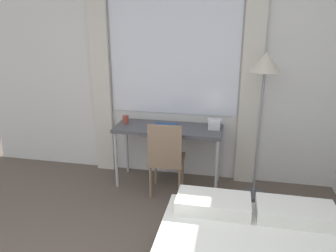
{
  "coord_description": "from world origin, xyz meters",
  "views": [
    {
      "loc": [
        0.8,
        -0.97,
        2.02
      ],
      "look_at": [
        0.13,
        2.3,
        0.91
      ],
      "focal_mm": 35.0,
      "sensor_mm": 36.0,
      "label": 1
    }
  ],
  "objects_px": {
    "book": "(166,125)",
    "mug": "(126,119)",
    "desk_chair": "(166,156)",
    "telephone": "(214,124)",
    "desk": "(168,132)",
    "standing_lamp": "(264,79)"
  },
  "relations": [
    {
      "from": "desk",
      "to": "telephone",
      "type": "xyz_separation_m",
      "value": [
        0.55,
        0.07,
        0.12
      ]
    },
    {
      "from": "telephone",
      "to": "book",
      "type": "height_order",
      "value": "telephone"
    },
    {
      "from": "desk_chair",
      "to": "mug",
      "type": "relative_size",
      "value": 9.71
    },
    {
      "from": "desk",
      "to": "standing_lamp",
      "type": "xyz_separation_m",
      "value": [
        1.05,
        -0.1,
        0.71
      ]
    },
    {
      "from": "standing_lamp",
      "to": "mug",
      "type": "height_order",
      "value": "standing_lamp"
    },
    {
      "from": "book",
      "to": "telephone",
      "type": "bearing_deg",
      "value": 4.63
    },
    {
      "from": "book",
      "to": "mug",
      "type": "height_order",
      "value": "mug"
    },
    {
      "from": "desk_chair",
      "to": "telephone",
      "type": "xyz_separation_m",
      "value": [
        0.52,
        0.34,
        0.31
      ]
    },
    {
      "from": "telephone",
      "to": "desk",
      "type": "bearing_deg",
      "value": -173.01
    },
    {
      "from": "desk",
      "to": "book",
      "type": "bearing_deg",
      "value": 151.67
    },
    {
      "from": "telephone",
      "to": "desk_chair",
      "type": "bearing_deg",
      "value": -146.97
    },
    {
      "from": "standing_lamp",
      "to": "desk",
      "type": "bearing_deg",
      "value": 174.58
    },
    {
      "from": "standing_lamp",
      "to": "mug",
      "type": "bearing_deg",
      "value": 174.37
    },
    {
      "from": "desk",
      "to": "standing_lamp",
      "type": "relative_size",
      "value": 0.77
    },
    {
      "from": "desk",
      "to": "desk_chair",
      "type": "bearing_deg",
      "value": -84.01
    },
    {
      "from": "standing_lamp",
      "to": "desk_chair",
      "type": "bearing_deg",
      "value": -170.58
    },
    {
      "from": "desk_chair",
      "to": "book",
      "type": "bearing_deg",
      "value": 99.23
    },
    {
      "from": "desk",
      "to": "telephone",
      "type": "distance_m",
      "value": 0.56
    },
    {
      "from": "desk",
      "to": "desk_chair",
      "type": "xyz_separation_m",
      "value": [
        0.03,
        -0.27,
        -0.19
      ]
    },
    {
      "from": "desk_chair",
      "to": "telephone",
      "type": "relative_size",
      "value": 5.22
    },
    {
      "from": "book",
      "to": "mug",
      "type": "xyz_separation_m",
      "value": [
        -0.52,
        0.04,
        0.03
      ]
    },
    {
      "from": "standing_lamp",
      "to": "book",
      "type": "distance_m",
      "value": 1.26
    }
  ]
}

